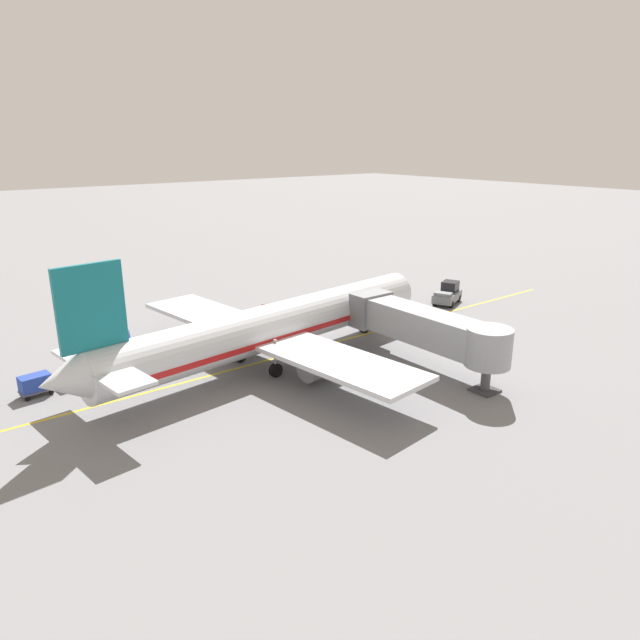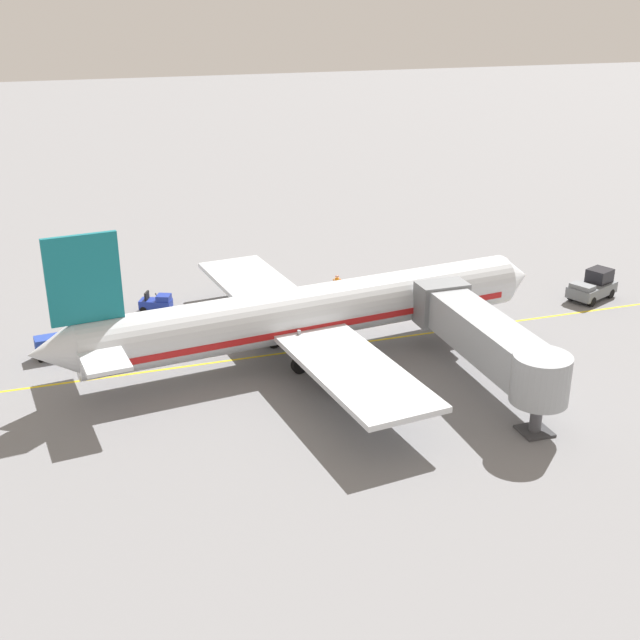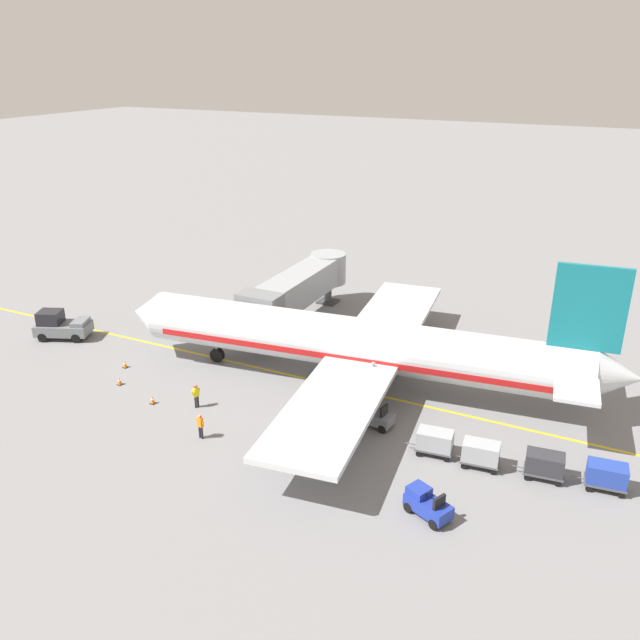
% 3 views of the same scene
% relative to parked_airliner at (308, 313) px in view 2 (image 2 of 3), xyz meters
% --- Properties ---
extents(ground_plane, '(400.00, 400.00, 0.00)m').
position_rel_parked_airliner_xyz_m(ground_plane, '(-0.91, -0.62, -3.19)').
color(ground_plane, slate).
extents(gate_lead_in_line, '(0.24, 80.00, 0.01)m').
position_rel_parked_airliner_xyz_m(gate_lead_in_line, '(-0.91, -0.62, -3.18)').
color(gate_lead_in_line, gold).
rests_on(gate_lead_in_line, ground).
extents(parked_airliner, '(30.40, 37.34, 10.63)m').
position_rel_parked_airliner_xyz_m(parked_airliner, '(0.00, 0.00, 0.00)').
color(parked_airliner, silver).
rests_on(parked_airliner, ground).
extents(jet_bridge, '(15.26, 3.50, 4.98)m').
position_rel_parked_airliner_xyz_m(jet_bridge, '(8.35, 9.25, 0.27)').
color(jet_bridge, '#93999E').
rests_on(jet_bridge, ground).
extents(pushback_tractor, '(3.75, 4.91, 2.40)m').
position_rel_parked_airliner_xyz_m(pushback_tractor, '(-3.29, 25.87, -2.09)').
color(pushback_tractor, slate).
rests_on(pushback_tractor, ground).
extents(baggage_tug_lead, '(1.55, 2.62, 1.62)m').
position_rel_parked_airliner_xyz_m(baggage_tug_lead, '(-4.75, -3.11, -2.47)').
color(baggage_tug_lead, slate).
rests_on(baggage_tug_lead, ground).
extents(baggage_tug_trailing, '(2.12, 2.77, 1.62)m').
position_rel_parked_airliner_xyz_m(baggage_tug_trailing, '(-11.85, -8.98, -2.47)').
color(baggage_tug_trailing, '#1E339E').
rests_on(baggage_tug_trailing, ground).
extents(baggage_cart_front, '(1.53, 2.96, 1.58)m').
position_rel_parked_airliner_xyz_m(baggage_cart_front, '(-6.23, -7.69, -2.24)').
color(baggage_cart_front, '#4C4C51').
rests_on(baggage_cart_front, ground).
extents(baggage_cart_second_in_train, '(1.53, 2.96, 1.58)m').
position_rel_parked_airliner_xyz_m(baggage_cart_second_in_train, '(-6.28, -10.45, -2.24)').
color(baggage_cart_second_in_train, '#4C4C51').
rests_on(baggage_cart_second_in_train, ground).
extents(baggage_cart_third_in_train, '(1.53, 2.96, 1.58)m').
position_rel_parked_airliner_xyz_m(baggage_cart_third_in_train, '(-5.80, -13.96, -2.24)').
color(baggage_cart_third_in_train, '#4C4C51').
rests_on(baggage_cart_third_in_train, ground).
extents(baggage_cart_tail_end, '(1.53, 2.96, 1.58)m').
position_rel_parked_airliner_xyz_m(baggage_cart_tail_end, '(-5.36, -17.19, -2.24)').
color(baggage_cart_tail_end, '#4C4C51').
rests_on(baggage_cart_tail_end, ground).
extents(ground_crew_wing_walker, '(0.72, 0.33, 1.69)m').
position_rel_parked_airliner_xyz_m(ground_crew_wing_walker, '(-7.91, 8.56, -2.23)').
color(ground_crew_wing_walker, '#232328').
rests_on(ground_crew_wing_walker, ground).
extents(ground_crew_loader, '(0.32, 0.73, 1.69)m').
position_rel_parked_airliner_xyz_m(ground_crew_loader, '(-10.98, 6.01, -2.23)').
color(ground_crew_loader, '#232328').
rests_on(ground_crew_loader, ground).
extents(safety_cone_nose_left, '(0.36, 0.36, 0.59)m').
position_rel_parked_airliner_xyz_m(safety_cone_nose_left, '(-7.73, 15.58, -2.90)').
color(safety_cone_nose_left, black).
rests_on(safety_cone_nose_left, ground).
extents(safety_cone_nose_right, '(0.36, 0.36, 0.59)m').
position_rel_parked_airliner_xyz_m(safety_cone_nose_right, '(-8.87, 11.60, -2.90)').
color(safety_cone_nose_right, black).
rests_on(safety_cone_nose_right, ground).
extents(safety_cone_wing_tip, '(0.36, 0.36, 0.59)m').
position_rel_parked_airliner_xyz_m(safety_cone_wing_tip, '(-5.38, 17.16, -2.90)').
color(safety_cone_wing_tip, black).
rests_on(safety_cone_wing_tip, ground).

